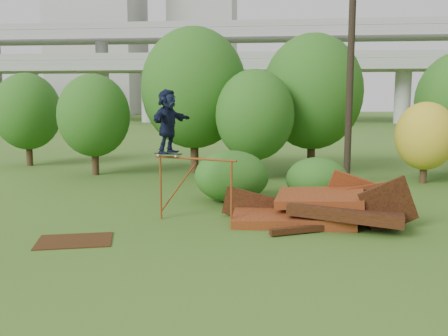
# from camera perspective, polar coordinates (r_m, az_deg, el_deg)

# --- Properties ---
(ground) EXTENTS (240.00, 240.00, 0.00)m
(ground) POSITION_cam_1_polar(r_m,az_deg,el_deg) (12.61, 2.69, -8.55)
(ground) COLOR #2D5116
(ground) RESTS_ON ground
(scrap_pile) EXTENTS (5.59, 2.96, 1.86)m
(scrap_pile) POSITION_cam_1_polar(r_m,az_deg,el_deg) (14.69, 10.67, -4.77)
(scrap_pile) COLOR #471B0C
(scrap_pile) RESTS_ON ground
(grind_rail) EXTENTS (2.48, 0.89, 1.91)m
(grind_rail) POSITION_cam_1_polar(r_m,az_deg,el_deg) (14.28, -3.35, -1.03)
(grind_rail) COLOR brown
(grind_rail) RESTS_ON ground
(skateboard) EXTENTS (0.85, 0.47, 0.09)m
(skateboard) POSITION_cam_1_polar(r_m,az_deg,el_deg) (14.62, -6.39, 1.63)
(skateboard) COLOR black
(skateboard) RESTS_ON grind_rail
(skater) EXTENTS (1.13, 1.80, 1.85)m
(skater) POSITION_cam_1_polar(r_m,az_deg,el_deg) (14.54, -6.45, 5.32)
(skater) COLOR black
(skater) RESTS_ON skateboard
(flat_plate) EXTENTS (2.13, 1.76, 0.03)m
(flat_plate) POSITION_cam_1_polar(r_m,az_deg,el_deg) (13.27, -16.71, -7.97)
(flat_plate) COLOR #361E0B
(flat_plate) RESTS_ON ground
(tree_0) EXTENTS (3.32, 3.32, 4.69)m
(tree_0) POSITION_cam_1_polar(r_m,az_deg,el_deg) (23.95, -14.67, 5.81)
(tree_0) COLOR black
(tree_0) RESTS_ON ground
(tree_1) EXTENTS (4.95, 4.95, 6.89)m
(tree_1) POSITION_cam_1_polar(r_m,az_deg,el_deg) (23.83, -3.45, 9.09)
(tree_1) COLOR black
(tree_1) RESTS_ON ground
(tree_2) EXTENTS (3.42, 3.42, 4.83)m
(tree_2) POSITION_cam_1_polar(r_m,az_deg,el_deg) (21.72, 3.53, 6.06)
(tree_2) COLOR black
(tree_2) RESTS_ON ground
(tree_3) EXTENTS (4.77, 4.77, 6.61)m
(tree_3) POSITION_cam_1_polar(r_m,az_deg,el_deg) (24.34, 10.08, 8.56)
(tree_3) COLOR black
(tree_3) RESTS_ON ground
(tree_4) EXTENTS (2.49, 2.49, 3.44)m
(tree_4) POSITION_cam_1_polar(r_m,az_deg,el_deg) (22.57, 22.03, 3.40)
(tree_4) COLOR black
(tree_4) RESTS_ON ground
(tree_6) EXTENTS (3.50, 3.50, 4.89)m
(tree_6) POSITION_cam_1_polar(r_m,az_deg,el_deg) (28.34, -21.57, 6.02)
(tree_6) COLOR black
(tree_6) RESTS_ON ground
(shrub_left) EXTENTS (2.59, 2.39, 1.79)m
(shrub_left) POSITION_cam_1_polar(r_m,az_deg,el_deg) (17.31, 0.86, -0.94)
(shrub_left) COLOR #265015
(shrub_left) RESTS_ON ground
(shrub_right) EXTENTS (2.16, 1.98, 1.53)m
(shrub_right) POSITION_cam_1_polar(r_m,az_deg,el_deg) (17.79, 10.56, -1.25)
(shrub_right) COLOR #265015
(shrub_right) RESTS_ON ground
(utility_pole) EXTENTS (1.40, 0.28, 11.13)m
(utility_pole) POSITION_cam_1_polar(r_m,az_deg,el_deg) (21.16, 14.33, 13.34)
(utility_pole) COLOR black
(utility_pole) RESTS_ON ground
(freeway_overpass) EXTENTS (160.00, 15.00, 13.70)m
(freeway_overpass) POSITION_cam_1_polar(r_m,az_deg,el_deg) (75.29, 5.64, 13.15)
(freeway_overpass) COLOR gray
(freeway_overpass) RESTS_ON ground
(building_left) EXTENTS (18.00, 16.00, 35.00)m
(building_left) POSITION_cam_1_polar(r_m,az_deg,el_deg) (114.69, -14.20, 14.79)
(building_left) COLOR #9E9E99
(building_left) RESTS_ON ground
(building_right) EXTENTS (14.00, 14.00, 28.00)m
(building_right) POSITION_cam_1_polar(r_m,az_deg,el_deg) (115.75, -2.34, 13.22)
(building_right) COLOR #9E9E99
(building_right) RESTS_ON ground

